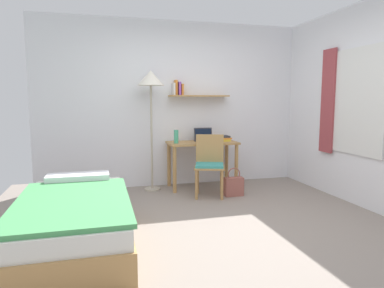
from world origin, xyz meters
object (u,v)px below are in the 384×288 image
desk_chair (210,162)px  standing_lamp (151,85)px  water_bottle (176,137)px  laptop (204,138)px  bed (75,221)px  desk (202,151)px  book_stack (224,138)px  handbag (234,186)px

desk_chair → standing_lamp: standing_lamp is taller
desk_chair → water_bottle: water_bottle is taller
laptop → bed: bearing=-134.4°
desk → laptop: laptop is taller
desk_chair → book_stack: desk_chair is taller
desk_chair → laptop: laptop is taller
book_stack → handbag: 0.89m
bed → desk_chair: size_ratio=2.14×
laptop → book_stack: 0.33m
book_stack → handbag: size_ratio=0.55×
bed → desk: size_ratio=1.74×
water_bottle → handbag: size_ratio=0.49×
desk → standing_lamp: bearing=176.9°
water_bottle → book_stack: bearing=7.8°
desk → standing_lamp: standing_lamp is taller
bed → standing_lamp: bearing=61.6°
desk → standing_lamp: (-0.79, 0.04, 1.01)m
water_bottle → handbag: 1.12m
desk_chair → book_stack: 0.73m
bed → desk: 2.57m
standing_lamp → water_bottle: (0.36, -0.12, -0.77)m
desk_chair → desk: bearing=85.8°
laptop → handbag: bearing=-69.5°
desk → handbag: size_ratio=2.61×
standing_lamp → bed: bearing=-118.4°
book_stack → desk: bearing=-174.2°
laptop → handbag: laptop is taller
laptop → water_bottle: (-0.48, -0.14, 0.05)m
water_bottle → book_stack: (0.81, 0.11, -0.06)m
bed → water_bottle: 2.28m
desk → book_stack: bearing=5.8°
handbag → desk: bearing=116.4°
laptop → water_bottle: 0.50m
bed → desk: desk is taller
water_bottle → desk_chair: bearing=-46.4°
standing_lamp → laptop: (0.84, 0.02, -0.82)m
bed → desk_chair: desk_chair is taller
water_bottle → book_stack: size_ratio=0.89×
laptop → book_stack: laptop is taller
book_stack → laptop: bearing=175.2°
book_stack → standing_lamp: bearing=179.8°
desk → book_stack: book_stack is taller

